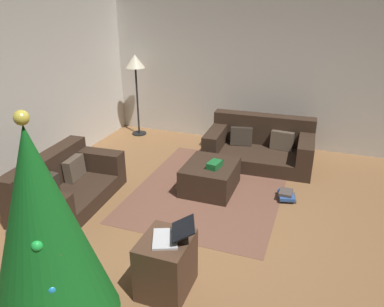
{
  "coord_description": "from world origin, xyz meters",
  "views": [
    {
      "loc": [
        -3.48,
        -0.84,
        2.58
      ],
      "look_at": [
        0.51,
        0.62,
        0.75
      ],
      "focal_mm": 34.85,
      "sensor_mm": 36.0,
      "label": 1
    }
  ],
  "objects_px": {
    "book_stack": "(286,195)",
    "corner_lamp": "(135,67)",
    "couch_right": "(260,146)",
    "ottoman": "(210,177)",
    "gift_box": "(214,165)",
    "christmas_tree": "(43,231)",
    "side_table": "(166,265)",
    "laptop": "(172,235)",
    "couch_left": "(64,185)",
    "tv_remote": "(218,160)"
  },
  "relations": [
    {
      "from": "side_table",
      "to": "laptop",
      "type": "xyz_separation_m",
      "value": [
        0.02,
        -0.06,
        0.33
      ]
    },
    {
      "from": "ottoman",
      "to": "gift_box",
      "type": "xyz_separation_m",
      "value": [
        -0.08,
        -0.08,
        0.24
      ]
    },
    {
      "from": "tv_remote",
      "to": "couch_right",
      "type": "bearing_deg",
      "value": -12.43
    },
    {
      "from": "couch_left",
      "to": "couch_right",
      "type": "distance_m",
      "value": 3.13
    },
    {
      "from": "tv_remote",
      "to": "christmas_tree",
      "type": "distance_m",
      "value": 3.04
    },
    {
      "from": "couch_left",
      "to": "side_table",
      "type": "height_order",
      "value": "couch_left"
    },
    {
      "from": "christmas_tree",
      "to": "couch_left",
      "type": "bearing_deg",
      "value": 36.63
    },
    {
      "from": "tv_remote",
      "to": "couch_left",
      "type": "bearing_deg",
      "value": 132.3
    },
    {
      "from": "couch_left",
      "to": "book_stack",
      "type": "distance_m",
      "value": 2.99
    },
    {
      "from": "gift_box",
      "to": "book_stack",
      "type": "distance_m",
      "value": 1.06
    },
    {
      "from": "ottoman",
      "to": "couch_right",
      "type": "bearing_deg",
      "value": -21.13
    },
    {
      "from": "couch_right",
      "to": "gift_box",
      "type": "height_order",
      "value": "couch_right"
    },
    {
      "from": "couch_left",
      "to": "ottoman",
      "type": "xyz_separation_m",
      "value": [
        1.01,
        -1.71,
        -0.06
      ]
    },
    {
      "from": "book_stack",
      "to": "ottoman",
      "type": "bearing_deg",
      "value": 94.9
    },
    {
      "from": "couch_left",
      "to": "couch_right",
      "type": "bearing_deg",
      "value": 132.34
    },
    {
      "from": "laptop",
      "to": "couch_left",
      "type": "bearing_deg",
      "value": 63.72
    },
    {
      "from": "gift_box",
      "to": "ottoman",
      "type": "bearing_deg",
      "value": 44.43
    },
    {
      "from": "ottoman",
      "to": "laptop",
      "type": "bearing_deg",
      "value": -172.46
    },
    {
      "from": "christmas_tree",
      "to": "side_table",
      "type": "relative_size",
      "value": 3.44
    },
    {
      "from": "couch_left",
      "to": "christmas_tree",
      "type": "height_order",
      "value": "christmas_tree"
    },
    {
      "from": "tv_remote",
      "to": "side_table",
      "type": "relative_size",
      "value": 0.29
    },
    {
      "from": "christmas_tree",
      "to": "side_table",
      "type": "height_order",
      "value": "christmas_tree"
    },
    {
      "from": "book_stack",
      "to": "corner_lamp",
      "type": "distance_m",
      "value": 3.69
    },
    {
      "from": "corner_lamp",
      "to": "gift_box",
      "type": "bearing_deg",
      "value": -130.27
    },
    {
      "from": "couch_right",
      "to": "laptop",
      "type": "distance_m",
      "value": 3.24
    },
    {
      "from": "book_stack",
      "to": "corner_lamp",
      "type": "height_order",
      "value": "corner_lamp"
    },
    {
      "from": "couch_right",
      "to": "book_stack",
      "type": "xyz_separation_m",
      "value": [
        -1.14,
        -0.59,
        -0.21
      ]
    },
    {
      "from": "side_table",
      "to": "book_stack",
      "type": "distance_m",
      "value": 2.28
    },
    {
      "from": "book_stack",
      "to": "corner_lamp",
      "type": "relative_size",
      "value": 0.21
    },
    {
      "from": "laptop",
      "to": "side_table",
      "type": "bearing_deg",
      "value": 112.39
    },
    {
      "from": "ottoman",
      "to": "christmas_tree",
      "type": "relative_size",
      "value": 0.42
    },
    {
      "from": "gift_box",
      "to": "book_stack",
      "type": "xyz_separation_m",
      "value": [
        0.17,
        -0.98,
        -0.38
      ]
    },
    {
      "from": "tv_remote",
      "to": "corner_lamp",
      "type": "relative_size",
      "value": 0.1
    },
    {
      "from": "side_table",
      "to": "laptop",
      "type": "relative_size",
      "value": 1.21
    },
    {
      "from": "couch_left",
      "to": "tv_remote",
      "type": "height_order",
      "value": "couch_left"
    },
    {
      "from": "gift_box",
      "to": "tv_remote",
      "type": "xyz_separation_m",
      "value": [
        0.24,
        0.03,
        -0.03
      ]
    },
    {
      "from": "christmas_tree",
      "to": "side_table",
      "type": "bearing_deg",
      "value": -37.18
    },
    {
      "from": "book_stack",
      "to": "corner_lamp",
      "type": "bearing_deg",
      "value": 62.5
    },
    {
      "from": "gift_box",
      "to": "tv_remote",
      "type": "distance_m",
      "value": 0.24
    },
    {
      "from": "side_table",
      "to": "couch_left",
      "type": "bearing_deg",
      "value": 62.52
    },
    {
      "from": "tv_remote",
      "to": "ottoman",
      "type": "bearing_deg",
      "value": 168.63
    },
    {
      "from": "tv_remote",
      "to": "christmas_tree",
      "type": "xyz_separation_m",
      "value": [
        -2.94,
        0.44,
        0.62
      ]
    },
    {
      "from": "couch_right",
      "to": "book_stack",
      "type": "height_order",
      "value": "couch_right"
    },
    {
      "from": "christmas_tree",
      "to": "corner_lamp",
      "type": "relative_size",
      "value": 1.24
    },
    {
      "from": "couch_right",
      "to": "corner_lamp",
      "type": "relative_size",
      "value": 1.11
    },
    {
      "from": "ottoman",
      "to": "corner_lamp",
      "type": "relative_size",
      "value": 0.52
    },
    {
      "from": "side_table",
      "to": "christmas_tree",
      "type": "bearing_deg",
      "value": 142.82
    },
    {
      "from": "gift_box",
      "to": "laptop",
      "type": "xyz_separation_m",
      "value": [
        -1.9,
        -0.18,
        0.17
      ]
    },
    {
      "from": "couch_right",
      "to": "christmas_tree",
      "type": "relative_size",
      "value": 0.9
    },
    {
      "from": "laptop",
      "to": "corner_lamp",
      "type": "bearing_deg",
      "value": 31.79
    }
  ]
}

